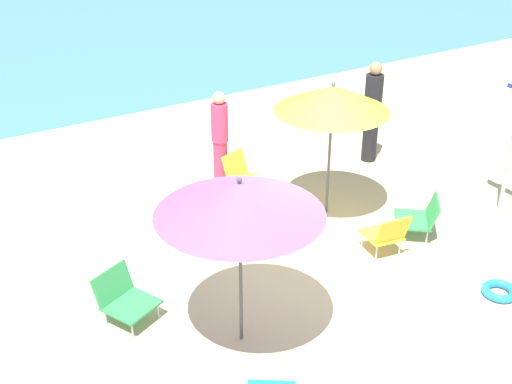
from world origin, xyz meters
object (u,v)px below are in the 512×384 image
object	(u,v)px
umbrella_purple	(240,199)
umbrella_yellow	(333,99)
person_b	(372,112)
beach_chair_b	(421,216)
person_a	(220,139)
beach_chair_d	(124,297)
beach_chair_c	(243,175)
swim_ring	(500,291)
beach_chair_e	(387,233)

from	to	relation	value
umbrella_purple	umbrella_yellow	bearing A→B (deg)	35.70
person_b	beach_chair_b	bearing A→B (deg)	-64.04
umbrella_yellow	person_a	distance (m)	2.07
umbrella_purple	beach_chair_d	xyz separation A→B (m)	(-0.96, 1.02, -1.47)
beach_chair_d	beach_chair_c	bearing A→B (deg)	100.97
umbrella_purple	swim_ring	size ratio (longest dim) A/B	4.60
person_b	swim_ring	xyz separation A→B (m)	(-1.17, -3.85, -0.84)
beach_chair_b	beach_chair_c	size ratio (longest dim) A/B	1.09
beach_chair_b	person_b	xyz separation A→B (m)	(1.03, 2.31, 0.59)
umbrella_yellow	beach_chair_b	world-z (taller)	umbrella_yellow
person_a	person_b	world-z (taller)	person_b
umbrella_yellow	person_b	bearing A→B (deg)	32.64
umbrella_purple	beach_chair_b	xyz separation A→B (m)	(3.22, 0.60, -1.45)
umbrella_purple	person_b	size ratio (longest dim) A/B	1.15
person_a	beach_chair_b	bearing A→B (deg)	83.47
beach_chair_d	person_a	size ratio (longest dim) A/B	0.49
beach_chair_b	swim_ring	size ratio (longest dim) A/B	1.83
umbrella_yellow	beach_chair_e	xyz separation A→B (m)	(-0.05, -1.36, -1.43)
umbrella_purple	beach_chair_c	world-z (taller)	umbrella_purple
umbrella_purple	person_a	size ratio (longest dim) A/B	1.27
umbrella_purple	person_b	distance (m)	5.22
person_a	beach_chair_d	bearing A→B (deg)	6.25
beach_chair_e	swim_ring	bearing A→B (deg)	-147.24
umbrella_yellow	beach_chair_b	bearing A→B (deg)	-59.63
beach_chair_d	umbrella_yellow	bearing A→B (deg)	78.12
swim_ring	beach_chair_c	bearing A→B (deg)	108.92
umbrella_purple	person_b	xyz separation A→B (m)	(4.25, 2.92, -0.87)
beach_chair_d	beach_chair_e	size ratio (longest dim) A/B	1.17
person_b	swim_ring	bearing A→B (deg)	-56.94
beach_chair_e	swim_ring	distance (m)	1.54
person_a	swim_ring	distance (m)	4.64
beach_chair_e	person_a	world-z (taller)	person_a
umbrella_yellow	beach_chair_d	world-z (taller)	umbrella_yellow
umbrella_yellow	swim_ring	bearing A→B (deg)	-78.34
beach_chair_b	swim_ring	bearing A→B (deg)	124.59
beach_chair_d	beach_chair_e	bearing A→B (deg)	55.90
person_a	swim_ring	world-z (taller)	person_a
person_a	person_b	distance (m)	2.69
beach_chair_c	person_a	distance (m)	0.66
beach_chair_e	swim_ring	world-z (taller)	beach_chair_e
swim_ring	beach_chair_b	bearing A→B (deg)	84.83
person_b	beach_chair_d	bearing A→B (deg)	-110.01
beach_chair_b	umbrella_yellow	bearing A→B (deg)	-19.87
umbrella_purple	beach_chair_e	distance (m)	2.87
beach_chair_b	beach_chair_e	size ratio (longest dim) A/B	1.21
person_a	swim_ring	size ratio (longest dim) A/B	3.63
beach_chair_c	person_a	size ratio (longest dim) A/B	0.46
umbrella_yellow	person_a	size ratio (longest dim) A/B	1.28
umbrella_yellow	beach_chair_b	xyz separation A→B (m)	(0.71, -1.20, -1.47)
person_b	beach_chair_c	bearing A→B (deg)	-130.97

